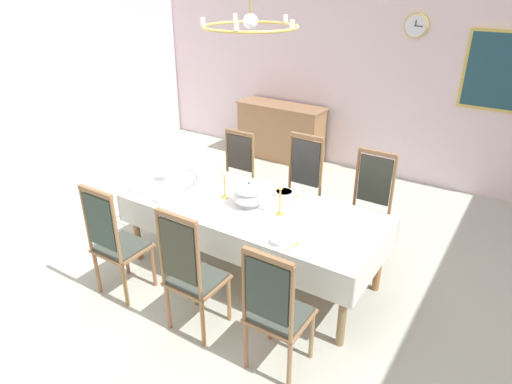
# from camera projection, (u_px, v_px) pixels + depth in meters

# --- Properties ---
(ground) EXTENTS (7.58, 6.74, 0.04)m
(ground) POSITION_uv_depth(u_px,v_px,m) (243.00, 282.00, 4.58)
(ground) COLOR #B5BBAC
(back_wall) EXTENTS (7.58, 0.08, 3.09)m
(back_wall) POSITION_uv_depth(u_px,v_px,m) (377.00, 69.00, 6.47)
(back_wall) COLOR silver
(back_wall) RESTS_ON ground
(dining_table) EXTENTS (2.53, 1.07, 0.78)m
(dining_table) POSITION_uv_depth(u_px,v_px,m) (251.00, 213.00, 4.38)
(dining_table) COLOR #986C43
(dining_table) RESTS_ON ground
(tablecloth) EXTENTS (2.55, 1.09, 0.30)m
(tablecloth) POSITION_uv_depth(u_px,v_px,m) (251.00, 212.00, 4.38)
(tablecloth) COLOR white
(tablecloth) RESTS_ON dining_table
(chair_south_a) EXTENTS (0.44, 0.42, 1.15)m
(chair_south_a) POSITION_uv_depth(u_px,v_px,m) (115.00, 241.00, 4.15)
(chair_south_a) COLOR #936047
(chair_south_a) RESTS_ON ground
(chair_north_a) EXTENTS (0.44, 0.42, 1.07)m
(chair_north_a) POSITION_uv_depth(u_px,v_px,m) (234.00, 174.00, 5.58)
(chair_north_a) COLOR #9B6646
(chair_north_a) RESTS_ON ground
(chair_south_b) EXTENTS (0.44, 0.42, 1.18)m
(chair_south_b) POSITION_uv_depth(u_px,v_px,m) (191.00, 272.00, 3.71)
(chair_south_b) COLOR olive
(chair_south_b) RESTS_ON ground
(chair_north_b) EXTENTS (0.44, 0.42, 1.20)m
(chair_north_b) POSITION_uv_depth(u_px,v_px,m) (300.00, 188.00, 5.13)
(chair_north_b) COLOR #9D6C44
(chair_north_b) RESTS_ON ground
(chair_south_c) EXTENTS (0.44, 0.42, 1.12)m
(chair_south_c) POSITION_uv_depth(u_px,v_px,m) (276.00, 310.00, 3.33)
(chair_south_c) COLOR #9E6448
(chair_south_c) RESTS_ON ground
(chair_north_c) EXTENTS (0.44, 0.42, 1.17)m
(chair_north_c) POSITION_uv_depth(u_px,v_px,m) (368.00, 207.00, 4.74)
(chair_north_c) COLOR #9E7344
(chair_north_c) RESTS_ON ground
(soup_tureen) EXTENTS (0.32, 0.32, 0.25)m
(soup_tureen) POSITION_uv_depth(u_px,v_px,m) (249.00, 194.00, 4.31)
(soup_tureen) COLOR silver
(soup_tureen) RESTS_ON tablecloth
(candlestick_west) EXTENTS (0.07, 0.07, 0.37)m
(candlestick_west) POSITION_uv_depth(u_px,v_px,m) (224.00, 184.00, 4.44)
(candlestick_west) COLOR gold
(candlestick_west) RESTS_ON tablecloth
(candlestick_east) EXTENTS (0.07, 0.07, 0.38)m
(candlestick_east) POSITION_uv_depth(u_px,v_px,m) (280.00, 199.00, 4.13)
(candlestick_east) COLOR gold
(candlestick_east) RESTS_ON tablecloth
(bowl_near_left) EXTENTS (0.17, 0.17, 0.04)m
(bowl_near_left) POSITION_uv_depth(u_px,v_px,m) (281.00, 240.00, 3.75)
(bowl_near_left) COLOR silver
(bowl_near_left) RESTS_ON tablecloth
(bowl_near_right) EXTENTS (0.20, 0.20, 0.04)m
(bowl_near_right) POSITION_uv_depth(u_px,v_px,m) (284.00, 193.00, 4.55)
(bowl_near_right) COLOR silver
(bowl_near_right) RESTS_ON tablecloth
(bowl_far_left) EXTENTS (0.20, 0.20, 0.04)m
(bowl_far_left) POSITION_uv_depth(u_px,v_px,m) (165.00, 199.00, 4.44)
(bowl_far_left) COLOR silver
(bowl_far_left) RESTS_ON tablecloth
(spoon_primary) EXTENTS (0.05, 0.18, 0.01)m
(spoon_primary) POSITION_uv_depth(u_px,v_px,m) (295.00, 245.00, 3.72)
(spoon_primary) COLOR gold
(spoon_primary) RESTS_ON tablecloth
(spoon_secondary) EXTENTS (0.04, 0.18, 0.01)m
(spoon_secondary) POSITION_uv_depth(u_px,v_px,m) (296.00, 197.00, 4.52)
(spoon_secondary) COLOR gold
(spoon_secondary) RESTS_ON tablecloth
(sideboard) EXTENTS (1.44, 0.48, 0.90)m
(sideboard) POSITION_uv_depth(u_px,v_px,m) (281.00, 132.00, 7.38)
(sideboard) COLOR #956A44
(sideboard) RESTS_ON ground
(mounted_clock) EXTENTS (0.31, 0.06, 0.31)m
(mounted_clock) POSITION_uv_depth(u_px,v_px,m) (416.00, 26.00, 5.91)
(mounted_clock) COLOR #D1B251
(framed_painting) EXTENTS (1.08, 0.05, 0.99)m
(framed_painting) POSITION_uv_depth(u_px,v_px,m) (510.00, 73.00, 5.53)
(framed_painting) COLOR #D1B251
(chandelier) EXTENTS (0.79, 0.78, 0.66)m
(chandelier) POSITION_uv_depth(u_px,v_px,m) (250.00, 26.00, 3.64)
(chandelier) COLOR gold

